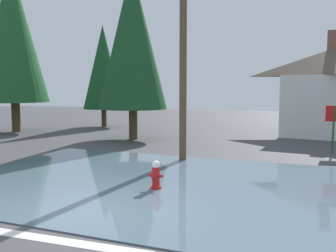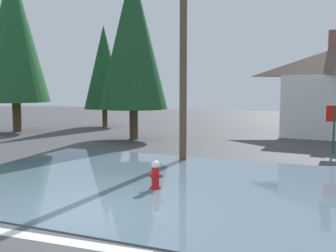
% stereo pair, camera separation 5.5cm
% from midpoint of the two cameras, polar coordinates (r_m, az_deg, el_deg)
% --- Properties ---
extents(ground_plane, '(80.00, 80.00, 0.10)m').
position_cam_midpoint_polar(ground_plane, '(9.14, -12.12, -12.66)').
color(ground_plane, '#424244').
extents(flood_puddle, '(11.97, 8.52, 0.03)m').
position_cam_midpoint_polar(flood_puddle, '(11.46, -3.07, -8.40)').
color(flood_puddle, slate).
rests_on(flood_puddle, ground).
extents(lane_stop_bar, '(4.26, 0.49, 0.01)m').
position_cam_midpoint_polar(lane_stop_bar, '(7.71, -17.90, -15.97)').
color(lane_stop_bar, silver).
rests_on(lane_stop_bar, ground).
extents(fire_hydrant, '(0.41, 0.35, 0.82)m').
position_cam_midpoint_polar(fire_hydrant, '(10.52, -1.78, -7.52)').
color(fire_hydrant, red).
rests_on(fire_hydrant, ground).
extents(utility_pole, '(1.60, 0.28, 9.60)m').
position_cam_midpoint_polar(utility_pole, '(14.61, 2.46, 14.29)').
color(utility_pole, brown).
rests_on(utility_pole, ground).
extents(stop_sign_far, '(0.73, 0.12, 2.10)m').
position_cam_midpoint_polar(stop_sign_far, '(17.57, 24.07, 0.95)').
color(stop_sign_far, '#1E4C28').
rests_on(stop_sign_far, ground).
extents(pine_tree_tall_left, '(2.92, 2.92, 7.30)m').
position_cam_midpoint_polar(pine_tree_tall_left, '(27.70, -9.66, 8.77)').
color(pine_tree_tall_left, '#4C3823').
rests_on(pine_tree_tall_left, ground).
extents(pine_tree_mid_left, '(4.28, 4.28, 10.69)m').
position_cam_midpoint_polar(pine_tree_mid_left, '(26.22, -22.40, 12.98)').
color(pine_tree_mid_left, '#4C3823').
rests_on(pine_tree_mid_left, ground).
extents(pine_tree_short_left, '(3.74, 3.74, 9.35)m').
position_cam_midpoint_polar(pine_tree_short_left, '(20.82, -5.29, 13.17)').
color(pine_tree_short_left, '#4C3823').
rests_on(pine_tree_short_left, ground).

